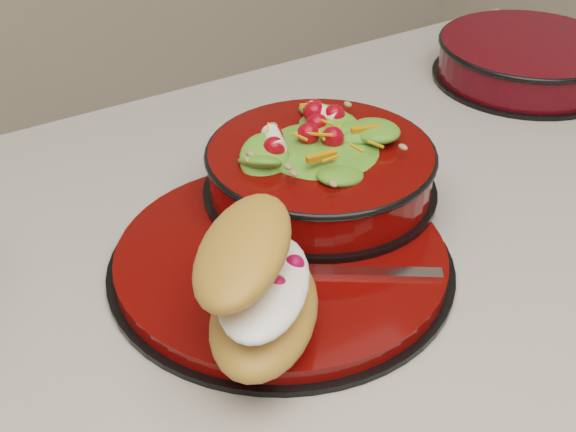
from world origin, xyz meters
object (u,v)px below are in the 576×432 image
croissant (260,284)px  fork (329,271)px  extra_bowl (527,58)px  dinner_plate (282,259)px  salad_bowl (320,161)px

croissant → fork: 0.10m
fork → extra_bowl: size_ratio=0.66×
extra_bowl → dinner_plate: bearing=-160.1°
salad_bowl → extra_bowl: size_ratio=0.96×
dinner_plate → fork: 0.05m
fork → dinner_plate: bearing=54.7°
salad_bowl → croissant: (-0.15, -0.14, 0.01)m
fork → extra_bowl: 0.53m
dinner_plate → fork: size_ratio=1.96×
dinner_plate → extra_bowl: extra_bowl is taller
dinner_plate → salad_bowl: size_ratio=1.35×
dinner_plate → fork: bearing=-69.4°
salad_bowl → fork: size_ratio=1.45×
dinner_plate → croissant: 0.12m
fork → extra_bowl: (0.47, 0.23, 0.01)m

